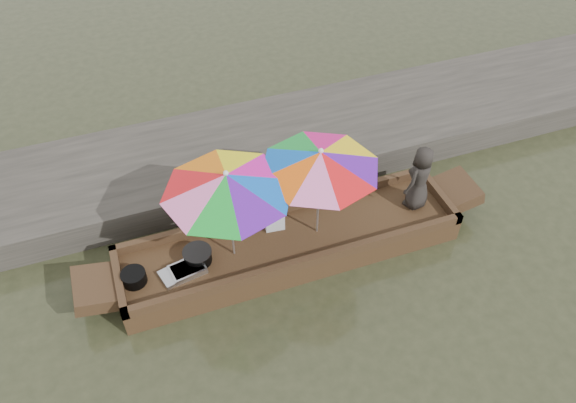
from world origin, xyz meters
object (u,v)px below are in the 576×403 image
object	(u,v)px
tray_scallop	(178,273)
umbrella_bow	(230,215)
cooking_pot	(134,277)
umbrella_stern	(319,193)
charcoal_grill	(198,256)
boat_hull	(290,246)
vendor	(420,178)
supply_bag	(274,220)
tray_crayfish	(187,269)

from	to	relation	value
tray_scallop	umbrella_bow	xyz separation A→B (m)	(0.83, 0.11, 0.74)
cooking_pot	umbrella_stern	xyz separation A→B (m)	(2.66, 0.02, 0.69)
umbrella_stern	charcoal_grill	bearing A→B (deg)	178.73
boat_hull	umbrella_stern	bearing A→B (deg)	0.00
charcoal_grill	vendor	size ratio (longest dim) A/B	0.35
cooking_pot	vendor	xyz separation A→B (m)	(4.28, 0.03, 0.45)
tray_scallop	cooking_pot	bearing A→B (deg)	171.77
boat_hull	supply_bag	bearing A→B (deg)	115.82
supply_bag	charcoal_grill	bearing A→B (deg)	-167.72
boat_hull	cooking_pot	size ratio (longest dim) A/B	14.90
vendor	charcoal_grill	bearing A→B (deg)	-27.39
tray_scallop	umbrella_stern	world-z (taller)	umbrella_stern
vendor	umbrella_bow	bearing A→B (deg)	-26.70
umbrella_stern	umbrella_bow	bearing A→B (deg)	180.00
charcoal_grill	umbrella_bow	distance (m)	0.85
tray_crayfish	umbrella_stern	world-z (taller)	umbrella_stern
charcoal_grill	umbrella_stern	size ratio (longest dim) A/B	0.24
cooking_pot	tray_crayfish	distance (m)	0.71
supply_bag	vendor	bearing A→B (deg)	-7.68
umbrella_bow	boat_hull	bearing A→B (deg)	0.00
supply_bag	cooking_pot	bearing A→B (deg)	-171.20
umbrella_stern	tray_crayfish	bearing A→B (deg)	-177.04
boat_hull	vendor	distance (m)	2.16
tray_scallop	charcoal_grill	world-z (taller)	charcoal_grill
tray_crayfish	vendor	xyz separation A→B (m)	(3.57, 0.11, 0.50)
vendor	umbrella_bow	size ratio (longest dim) A/B	0.63
tray_scallop	charcoal_grill	distance (m)	0.35
tray_crayfish	supply_bag	distance (m)	1.45
charcoal_grill	vendor	xyz separation A→B (m)	(3.39, -0.03, 0.45)
tray_scallop	supply_bag	xyz separation A→B (m)	(1.53, 0.41, 0.10)
vendor	umbrella_stern	xyz separation A→B (m)	(-1.62, -0.01, 0.23)
umbrella_stern	boat_hull	bearing A→B (deg)	180.00
tray_crayfish	cooking_pot	bearing A→B (deg)	173.72
boat_hull	tray_crayfish	world-z (taller)	tray_crayfish
boat_hull	umbrella_bow	bearing A→B (deg)	180.00
umbrella_bow	charcoal_grill	bearing A→B (deg)	175.60
boat_hull	umbrella_stern	world-z (taller)	umbrella_stern
boat_hull	charcoal_grill	xyz separation A→B (m)	(-1.36, 0.04, 0.27)
boat_hull	cooking_pot	world-z (taller)	cooking_pot
tray_scallop	vendor	world-z (taller)	vendor
supply_bag	vendor	xyz separation A→B (m)	(2.18, -0.29, 0.41)
boat_hull	supply_bag	size ratio (longest dim) A/B	17.83
tray_scallop	vendor	xyz separation A→B (m)	(3.71, 0.11, 0.51)
cooking_pot	charcoal_grill	distance (m)	0.89
tray_scallop	charcoal_grill	xyz separation A→B (m)	(0.32, 0.14, 0.06)
cooking_pot	tray_crayfish	xyz separation A→B (m)	(0.71, -0.08, -0.04)
tray_scallop	vendor	bearing A→B (deg)	1.76
umbrella_stern	vendor	bearing A→B (deg)	0.29
tray_scallop	umbrella_stern	size ratio (longest dim) A/B	0.29
cooking_pot	umbrella_stern	size ratio (longest dim) A/B	0.21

